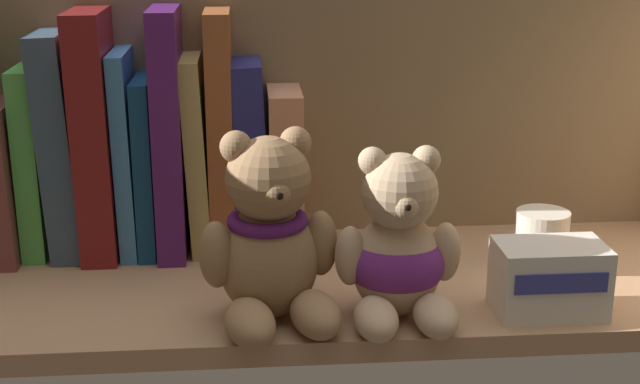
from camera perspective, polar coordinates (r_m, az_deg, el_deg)
shelf_board at (r=86.79cm, az=0.33°, el=-6.10°), size 79.18×27.30×2.00cm
shelf_back_panel at (r=96.05cm, az=-0.43°, el=5.06°), size 81.58×1.20×30.25cm
book_2 at (r=96.97cm, az=-19.08°, el=1.04°), size 2.85×14.41×15.84cm
book_3 at (r=95.90cm, az=-17.63°, el=2.06°), size 2.31×10.91×19.22cm
book_4 at (r=94.87cm, az=-15.97°, el=3.11°), size 4.05×12.38×22.73cm
book_5 at (r=93.99cm, az=-13.88°, el=3.81°), size 3.75×14.30×24.76cm
book_6 at (r=94.06cm, az=-12.11°, el=2.68°), size 1.91×12.54×20.72cm
book_7 at (r=94.17cm, az=-10.89°, el=1.93°), size 1.76×12.64×18.03cm
book_8 at (r=93.10cm, az=-9.48°, el=4.01°), size 2.82×14.50×24.90cm
book_9 at (r=93.50cm, az=-7.82°, el=2.59°), size 2.70×11.53×20.05cm
book_10 at (r=92.86cm, az=-6.34°, el=3.98°), size 2.52×11.08×24.52cm
book_11 at (r=93.43cm, az=-4.42°, el=2.52°), size 3.88×10.82×19.56cm
book_12 at (r=93.89cm, az=-2.27°, el=1.71°), size 3.41×11.37×16.53cm
teddy_bear_larger at (r=75.43cm, az=-3.20°, el=-3.17°), size 12.54×12.98×16.68cm
teddy_bear_smaller at (r=76.58cm, az=5.01°, el=-3.84°), size 10.98×11.44×15.10cm
pillar_candle at (r=90.68cm, az=13.94°, el=-2.95°), size 5.25×5.25×5.76cm
small_product_box at (r=80.60cm, az=14.41°, el=-5.36°), size 9.40×6.02×6.31cm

